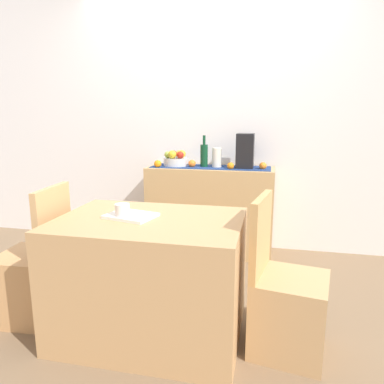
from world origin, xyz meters
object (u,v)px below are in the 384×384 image
dining_table (151,277)px  chair_by_corner (286,307)px  ceramic_vase (217,158)px  open_book (131,216)px  chair_near_window (35,280)px  coffee_maker (245,151)px  fruit_bowl (176,162)px  wine_bottle (204,155)px  coffee_cup (122,211)px  sideboard_console (210,210)px

dining_table → chair_by_corner: 0.82m
ceramic_vase → open_book: bearing=-101.8°
chair_near_window → dining_table: bearing=-0.1°
chair_near_window → coffee_maker: bearing=48.9°
fruit_bowl → wine_bottle: (0.28, -0.00, 0.07)m
chair_by_corner → fruit_bowl: bearing=125.6°
ceramic_vase → chair_by_corner: bearing=-66.4°
ceramic_vase → coffee_cup: (-0.34, -1.47, -0.16)m
sideboard_console → coffee_cup: size_ratio=13.62×
ceramic_vase → open_book: 1.48m
wine_bottle → dining_table: wine_bottle is taller
coffee_maker → chair_by_corner: size_ratio=0.36×
ceramic_vase → coffee_cup: ceramic_vase is taller
wine_bottle → ceramic_vase: 0.12m
coffee_cup → chair_near_window: bearing=177.2°
fruit_bowl → chair_by_corner: (1.03, -1.44, -0.63)m
dining_table → chair_by_corner: (0.81, 0.00, -0.10)m
coffee_maker → chair_by_corner: (0.36, -1.44, -0.74)m
chair_by_corner → sideboard_console: bearing=115.5°
coffee_maker → sideboard_console: bearing=180.0°
sideboard_console → fruit_bowl: fruit_bowl is taller
ceramic_vase → chair_by_corner: ceramic_vase is taller
dining_table → open_book: bearing=176.8°
ceramic_vase → fruit_bowl: bearing=180.0°
sideboard_console → chair_by_corner: bearing=-64.5°
wine_bottle → chair_near_window: size_ratio=0.34×
wine_bottle → coffee_cup: (-0.21, -1.47, -0.18)m
wine_bottle → chair_by_corner: (0.75, -1.44, -0.70)m
fruit_bowl → coffee_maker: bearing=0.0°
wine_bottle → coffee_maker: size_ratio=0.94×
sideboard_console → wine_bottle: bearing=-180.0°
sideboard_console → dining_table: bearing=-94.9°
sideboard_console → coffee_cup: sideboard_console is taller
sideboard_console → coffee_maker: coffee_maker is taller
fruit_bowl → coffee_maker: 0.68m
open_book → fruit_bowl: bearing=108.1°
dining_table → wine_bottle: bearing=87.6°
sideboard_console → chair_by_corner: 1.60m
fruit_bowl → chair_near_window: 1.68m
coffee_maker → open_book: 1.56m
coffee_cup → chair_by_corner: bearing=2.0°
open_book → chair_by_corner: chair_by_corner is taller
fruit_bowl → open_book: fruit_bowl is taller
ceramic_vase → dining_table: 1.56m
ceramic_vase → chair_by_corner: size_ratio=0.21×
ceramic_vase → sideboard_console: bearing=180.0°
sideboard_console → open_book: sideboard_console is taller
open_book → sideboard_console: bearing=94.5°
sideboard_console → chair_near_window: 1.72m
wine_bottle → dining_table: (-0.06, -1.44, -0.59)m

